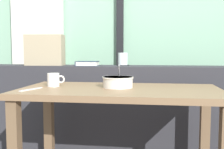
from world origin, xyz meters
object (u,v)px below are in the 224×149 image
soup_bowl (118,82)px  fork_utensil (31,89)px  coaster_square (123,65)px  juice_glass (123,59)px  breakfast_table (120,107)px  throw_pillow (45,50)px  ceramic_mug (54,80)px  closed_book (87,64)px

soup_bowl → fork_utensil: (-0.49, -0.17, -0.03)m
coaster_square → juice_glass: (-0.00, 0.00, 0.05)m
breakfast_table → juice_glass: (-0.05, 0.66, 0.27)m
soup_bowl → throw_pillow: bearing=140.9°
throw_pillow → soup_bowl: throw_pillow is taller
coaster_square → ceramic_mug: coaster_square is taller
breakfast_table → throw_pillow: throw_pillow is taller
ceramic_mug → breakfast_table: bearing=-4.1°
juice_glass → ceramic_mug: (-0.38, -0.63, -0.12)m
breakfast_table → fork_utensil: bearing=-165.5°
breakfast_table → soup_bowl: (-0.02, 0.04, 0.14)m
breakfast_table → ceramic_mug: bearing=175.9°
juice_glass → closed_book: 0.30m
soup_bowl → ceramic_mug: bearing=-178.3°
coaster_square → fork_utensil: (-0.46, -0.79, -0.10)m
soup_bowl → ceramic_mug: (-0.41, -0.01, 0.01)m
breakfast_table → closed_book: bearing=120.1°
closed_book → throw_pillow: 0.39m
juice_glass → coaster_square: bearing=0.0°
closed_book → soup_bowl: size_ratio=0.96×
juice_glass → soup_bowl: size_ratio=0.54×
breakfast_table → closed_book: (-0.34, 0.58, 0.23)m
closed_book → ceramic_mug: bearing=-99.3°
juice_glass → fork_utensil: size_ratio=0.61×
coaster_square → closed_book: (-0.29, -0.08, 0.02)m
breakfast_table → coaster_square: 0.70m
juice_glass → fork_utensil: 0.93m
closed_book → soup_bowl: bearing=-59.3°
coaster_square → soup_bowl: bearing=-87.2°
closed_book → ceramic_mug: 0.56m
coaster_square → fork_utensil: coaster_square is taller
ceramic_mug → throw_pillow: bearing=116.5°
fork_utensil → closed_book: bearing=96.3°
soup_bowl → fork_utensil: 0.52m
juice_glass → closed_book: bearing=-164.3°
soup_bowl → fork_utensil: size_ratio=1.13×
breakfast_table → juice_glass: bearing=94.2°
juice_glass → fork_utensil: (-0.46, -0.79, -0.16)m
coaster_square → soup_bowl: soup_bowl is taller
soup_bowl → coaster_square: bearing=92.8°
juice_glass → closed_book: size_ratio=0.56×
coaster_square → closed_book: closed_book is taller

